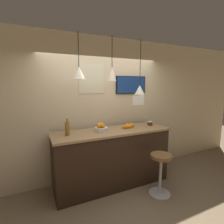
{
  "coord_description": "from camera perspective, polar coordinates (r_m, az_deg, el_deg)",
  "views": [
    {
      "loc": [
        -1.37,
        -2.26,
        1.95
      ],
      "look_at": [
        0.0,
        0.65,
        1.44
      ],
      "focal_mm": 28.0,
      "sensor_mm": 36.0,
      "label": 1
    }
  ],
  "objects": [
    {
      "name": "fruit_bowl",
      "position": [
        3.26,
        -3.65,
        -5.26
      ],
      "size": [
        0.25,
        0.25,
        0.16
      ],
      "color": "beige",
      "rests_on": "service_counter"
    },
    {
      "name": "pendant_lamp_left",
      "position": [
        3.02,
        -10.7,
        12.38
      ],
      "size": [
        0.22,
        0.22,
        0.77
      ],
      "color": "black"
    },
    {
      "name": "mounted_tv",
      "position": [
        3.89,
        6.22,
        8.77
      ],
      "size": [
        0.72,
        0.04,
        0.38
      ],
      "color": "black"
    },
    {
      "name": "ground_plane",
      "position": [
        3.29,
        5.45,
        -27.5
      ],
      "size": [
        14.0,
        14.0,
        0.0
      ],
      "primitive_type": "plane",
      "color": "#756047"
    },
    {
      "name": "bar_stool",
      "position": [
        3.33,
        15.64,
        -16.79
      ],
      "size": [
        0.38,
        0.38,
        0.75
      ],
      "color": "#B7B7BC",
      "rests_on": "ground_plane"
    },
    {
      "name": "pendant_lamp_right",
      "position": [
        3.52,
        9.04,
        7.3
      ],
      "size": [
        0.2,
        0.2,
        1.05
      ],
      "color": "black"
    },
    {
      "name": "wall_poster",
      "position": [
        3.53,
        -6.68,
        10.73
      ],
      "size": [
        0.52,
        0.01,
        0.58
      ],
      "color": "beige"
    },
    {
      "name": "spread_jar",
      "position": [
        3.81,
        12.26,
        -3.64
      ],
      "size": [
        0.11,
        0.11,
        0.08
      ],
      "color": "#562D19",
      "rests_on": "service_counter"
    },
    {
      "name": "service_counter",
      "position": [
        3.51,
        -0.0,
        -14.59
      ],
      "size": [
        2.24,
        0.7,
        1.09
      ],
      "color": "black",
      "rests_on": "ground_plane"
    },
    {
      "name": "orange_pile",
      "position": [
        3.54,
        5.64,
        -4.47
      ],
      "size": [
        0.3,
        0.17,
        0.08
      ],
      "color": "orange",
      "rests_on": "service_counter"
    },
    {
      "name": "hanging_menu_board",
      "position": [
        3.19,
        8.63,
        3.81
      ],
      "size": [
        0.24,
        0.01,
        0.17
      ],
      "color": "white"
    },
    {
      "name": "back_wall",
      "position": [
        3.68,
        -3.07,
        1.1
      ],
      "size": [
        8.0,
        0.06,
        2.9
      ],
      "color": "beige",
      "rests_on": "ground_plane"
    },
    {
      "name": "juice_bottle",
      "position": [
        3.08,
        -14.39,
        -5.12
      ],
      "size": [
        0.08,
        0.08,
        0.29
      ],
      "color": "olive",
      "rests_on": "service_counter"
    },
    {
      "name": "pendant_lamp_middle",
      "position": [
        3.22,
        0.02,
        12.27
      ],
      "size": [
        0.16,
        0.16,
        0.79
      ],
      "color": "black"
    }
  ]
}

